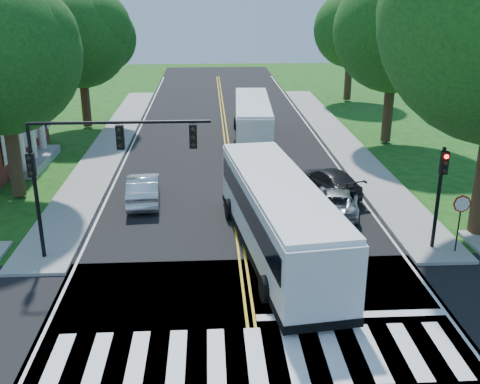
{
  "coord_description": "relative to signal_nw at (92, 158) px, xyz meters",
  "views": [
    {
      "loc": [
        -1.3,
        -14.84,
        10.61
      ],
      "look_at": [
        -0.01,
        7.63,
        2.4
      ],
      "focal_mm": 42.0,
      "sensor_mm": 36.0,
      "label": 1
    }
  ],
  "objects": [
    {
      "name": "bus_lead",
      "position": [
        7.35,
        0.16,
        -2.66
      ],
      "size": [
        4.28,
        12.73,
        3.23
      ],
      "rotation": [
        0.0,
        0.0,
        3.27
      ],
      "color": "white",
      "rests_on": "road"
    },
    {
      "name": "suv",
      "position": [
        10.94,
        4.58,
        -3.75
      ],
      "size": [
        3.09,
        4.84,
        1.24
      ],
      "primitive_type": "imported",
      "rotation": [
        0.0,
        0.0,
        2.89
      ],
      "color": "#A8ACAF",
      "rests_on": "road"
    },
    {
      "name": "stop_sign",
      "position": [
        14.86,
        -0.45,
        -2.35
      ],
      "size": [
        0.76,
        0.08,
        2.53
      ],
      "color": "black",
      "rests_on": "ground"
    },
    {
      "name": "hatchback",
      "position": [
        1.1,
        6.49,
        -3.62
      ],
      "size": [
        1.92,
        4.67,
        1.5
      ],
      "primitive_type": "imported",
      "rotation": [
        0.0,
        0.0,
        3.21
      ],
      "color": "silver",
      "rests_on": "road"
    },
    {
      "name": "ground",
      "position": [
        5.86,
        -6.43,
        -4.38
      ],
      "size": [
        140.0,
        140.0,
        0.0
      ],
      "primitive_type": "plane",
      "color": "#124611",
      "rests_on": "ground"
    },
    {
      "name": "sidewalk_nw",
      "position": [
        -2.44,
        18.57,
        -4.3
      ],
      "size": [
        2.6,
        40.0,
        0.15
      ],
      "primitive_type": "cube",
      "color": "gray",
      "rests_on": "ground"
    },
    {
      "name": "sidewalk_ne",
      "position": [
        14.16,
        18.57,
        -4.3
      ],
      "size": [
        2.6,
        40.0,
        0.15
      ],
      "primitive_type": "cube",
      "color": "gray",
      "rests_on": "ground"
    },
    {
      "name": "tree_west_far",
      "position": [
        -5.14,
        23.57,
        2.62
      ],
      "size": [
        7.6,
        7.6,
        10.67
      ],
      "color": "#362815",
      "rests_on": "ground"
    },
    {
      "name": "edge_line_e",
      "position": [
        12.66,
        15.57,
        -4.36
      ],
      "size": [
        0.12,
        70.0,
        0.01
      ],
      "primitive_type": "cube",
      "color": "silver",
      "rests_on": "road"
    },
    {
      "name": "stop_bar",
      "position": [
        9.36,
        -4.83,
        -4.36
      ],
      "size": [
        6.6,
        0.4,
        0.01
      ],
      "primitive_type": "cube",
      "color": "silver",
      "rests_on": "road"
    },
    {
      "name": "edge_line_w",
      "position": [
        -0.94,
        15.57,
        -4.36
      ],
      "size": [
        0.12,
        70.0,
        0.01
      ],
      "primitive_type": "cube",
      "color": "silver",
      "rests_on": "road"
    },
    {
      "name": "tree_east_mid",
      "position": [
        17.36,
        17.57,
        3.48
      ],
      "size": [
        8.4,
        8.4,
        11.93
      ],
      "color": "#362815",
      "rests_on": "ground"
    },
    {
      "name": "signal_nw",
      "position": [
        0.0,
        0.0,
        0.0
      ],
      "size": [
        7.15,
        0.46,
        5.66
      ],
      "color": "black",
      "rests_on": "ground"
    },
    {
      "name": "road",
      "position": [
        5.86,
        11.57,
        -4.37
      ],
      "size": [
        14.0,
        96.0,
        0.01
      ],
      "primitive_type": "cube",
      "color": "black",
      "rests_on": "ground"
    },
    {
      "name": "tree_east_far",
      "position": [
        18.36,
        33.57,
        2.48
      ],
      "size": [
        7.2,
        7.2,
        10.34
      ],
      "color": "#362815",
      "rests_on": "ground"
    },
    {
      "name": "bus_follow",
      "position": [
        7.79,
        18.92,
        -2.82
      ],
      "size": [
        3.17,
        11.48,
        2.94
      ],
      "rotation": [
        0.0,
        0.0,
        3.09
      ],
      "color": "white",
      "rests_on": "road"
    },
    {
      "name": "dark_sedan",
      "position": [
        11.01,
        7.28,
        -3.66
      ],
      "size": [
        3.43,
        5.22,
        1.4
      ],
      "primitive_type": "imported",
      "rotation": [
        0.0,
        0.0,
        3.47
      ],
      "color": "black",
      "rests_on": "road"
    },
    {
      "name": "signal_ne",
      "position": [
        14.06,
        0.01,
        -1.41
      ],
      "size": [
        0.3,
        0.46,
        4.4
      ],
      "color": "black",
      "rests_on": "ground"
    },
    {
      "name": "cross_road",
      "position": [
        5.86,
        -6.43,
        -4.37
      ],
      "size": [
        60.0,
        12.0,
        0.01
      ],
      "primitive_type": "cube",
      "color": "black",
      "rests_on": "ground"
    },
    {
      "name": "crosswalk",
      "position": [
        5.86,
        -6.93,
        -4.36
      ],
      "size": [
        12.6,
        3.0,
        0.01
      ],
      "primitive_type": "cube",
      "color": "silver",
      "rests_on": "road"
    },
    {
      "name": "center_line",
      "position": [
        5.86,
        15.57,
        -4.36
      ],
      "size": [
        0.36,
        70.0,
        0.01
      ],
      "primitive_type": "cube",
      "color": "gold",
      "rests_on": "road"
    }
  ]
}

